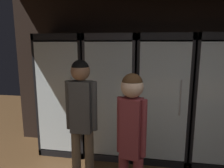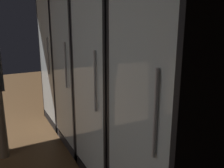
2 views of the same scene
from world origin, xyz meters
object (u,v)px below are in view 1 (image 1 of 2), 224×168
at_px(shopper_far, 131,135).
at_px(cooler_left, 112,97).
at_px(cooler_center, 161,100).
at_px(cooler_right, 215,101).
at_px(cooler_far_left, 66,95).
at_px(shopper_near, 82,114).

bearing_deg(shopper_far, cooler_left, 106.65).
xyz_separation_m(cooler_center, cooler_right, (0.79, -0.00, 0.01)).
bearing_deg(cooler_center, cooler_right, -0.16).
bearing_deg(cooler_center, cooler_left, -179.82).
xyz_separation_m(cooler_center, shopper_far, (-0.36, -1.42, 0.03)).
relative_size(cooler_far_left, cooler_left, 1.00).
height_order(cooler_right, shopper_near, cooler_right).
xyz_separation_m(cooler_far_left, cooler_right, (2.36, -0.00, 0.00)).
bearing_deg(cooler_left, cooler_right, 0.01).
bearing_deg(cooler_far_left, cooler_left, -0.18).
distance_m(cooler_left, shopper_far, 1.48).
xyz_separation_m(cooler_right, shopper_far, (-1.15, -1.42, 0.01)).
bearing_deg(shopper_far, cooler_center, 75.75).
bearing_deg(cooler_center, shopper_far, -104.25).
relative_size(cooler_left, cooler_right, 1.00).
relative_size(cooler_center, shopper_far, 1.26).
bearing_deg(cooler_right, shopper_far, -128.98).
bearing_deg(shopper_near, cooler_left, 80.10).
xyz_separation_m(cooler_center, shopper_near, (-0.97, -1.04, 0.07)).
bearing_deg(shopper_near, cooler_far_left, 120.41).
relative_size(cooler_right, shopper_near, 1.20).
relative_size(shopper_near, shopper_far, 1.05).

